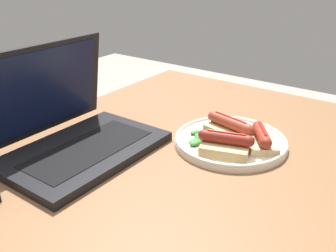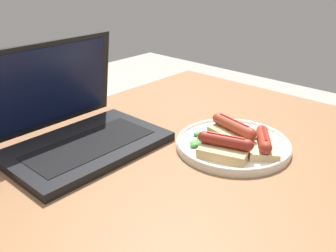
% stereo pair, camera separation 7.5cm
% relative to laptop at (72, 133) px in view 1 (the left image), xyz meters
% --- Properties ---
extents(desk, '(1.13, 0.74, 0.78)m').
position_rel_laptop_xyz_m(desk, '(0.05, -0.18, -0.12)').
color(desk, brown).
rests_on(desk, ground_plane).
extents(laptop, '(0.32, 0.24, 0.21)m').
position_rel_laptop_xyz_m(laptop, '(0.00, 0.00, 0.00)').
color(laptop, black).
rests_on(laptop, desk).
extents(plate, '(0.24, 0.24, 0.02)m').
position_rel_laptop_xyz_m(plate, '(0.22, -0.25, -0.03)').
color(plate, silver).
rests_on(plate, desk).
extents(sausage_toast_left, '(0.08, 0.12, 0.05)m').
position_rel_laptop_xyz_m(sausage_toast_left, '(0.23, -0.24, -0.01)').
color(sausage_toast_left, tan).
rests_on(sausage_toast_left, plate).
extents(sausage_toast_middle, '(0.10, 0.11, 0.05)m').
position_rel_laptop_xyz_m(sausage_toast_middle, '(0.16, -0.27, -0.01)').
color(sausage_toast_middle, tan).
rests_on(sausage_toast_middle, plate).
extents(sausage_toast_right, '(0.11, 0.10, 0.04)m').
position_rel_laptop_xyz_m(sausage_toast_right, '(0.22, -0.32, -0.01)').
color(sausage_toast_right, '#D6B784').
rests_on(sausage_toast_right, plate).
extents(salad_pile, '(0.08, 0.06, 0.01)m').
position_rel_laptop_xyz_m(salad_pile, '(0.18, -0.20, -0.02)').
color(salad_pile, '#387A33').
rests_on(salad_pile, plate).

